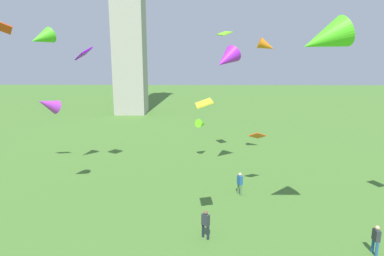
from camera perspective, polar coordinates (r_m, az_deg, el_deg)
person_0 at (r=25.42m, az=8.30°, el=-9.30°), size 0.43×0.52×1.75m
person_2 at (r=20.64m, az=29.30°, el=-16.33°), size 0.27×0.51×1.65m
person_5 at (r=19.60m, az=2.37°, el=-16.07°), size 0.51×0.49×1.73m
kite_flying_0 at (r=17.67m, az=21.94°, el=14.15°), size 2.87×2.06×2.25m
kite_flying_1 at (r=27.66m, az=5.96°, el=11.79°), size 2.85×2.86×2.28m
kite_flying_2 at (r=30.27m, az=-30.24°, el=14.95°), size 1.83×1.39×1.14m
kite_flying_3 at (r=29.57m, az=-18.28°, el=12.17°), size 1.72×1.97×1.15m
kite_flying_4 at (r=31.63m, az=5.65°, el=16.03°), size 1.43×1.65×0.54m
kite_flying_5 at (r=17.18m, az=2.10°, el=4.35°), size 0.97×1.34×0.43m
kite_flying_6 at (r=33.25m, az=1.73°, el=0.76°), size 1.53×1.63×1.12m
kite_flying_7 at (r=29.23m, az=-24.68°, el=14.01°), size 2.18×2.45×1.78m
kite_flying_9 at (r=26.05m, az=-23.72°, el=3.80°), size 1.90×2.04×1.55m
kite_flying_10 at (r=31.36m, az=12.80°, el=13.75°), size 1.80×1.14×1.53m
kite_flying_11 at (r=25.84m, az=11.28°, el=-1.30°), size 1.46×1.29×0.79m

